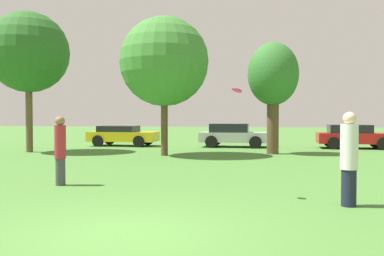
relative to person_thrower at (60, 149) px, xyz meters
name	(u,v)px	position (x,y,z in m)	size (l,w,h in m)	color
ground_plane	(124,233)	(3.07, -4.00, -0.95)	(120.00, 120.00, 0.00)	#477A33
person_thrower	(60,149)	(0.00, 0.00, 0.00)	(0.30, 0.30, 1.82)	#3F3F47
person_catcher	(349,158)	(6.94, -1.45, 0.03)	(0.35, 0.35, 1.91)	#191E33
frisbee	(237,90)	(4.66, -0.99, 1.44)	(0.25, 0.23, 0.14)	#F21E72
tree_0	(28,53)	(-6.22, 9.08, 4.02)	(4.01, 4.01, 6.99)	brown
tree_1	(164,62)	(0.86, 8.39, 3.32)	(4.06, 4.06, 6.32)	brown
tree_2	(273,76)	(5.78, 10.03, 2.75)	(2.41, 2.41, 5.31)	brown
parked_car_yellow	(122,135)	(-3.01, 13.94, -0.29)	(4.10, 2.06, 1.21)	gold
parked_car_silver	(233,135)	(3.65, 14.13, -0.24)	(4.03, 2.17, 1.36)	#B2B2B7
parked_car_red	(354,136)	(10.33, 14.11, -0.25)	(4.11, 2.07, 1.32)	red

